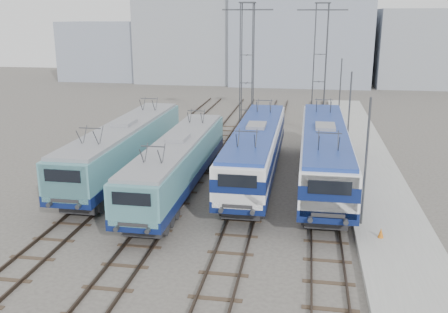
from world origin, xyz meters
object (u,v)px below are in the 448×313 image
Objects in this scene: catenary_tower_west at (247,65)px; safety_cone at (381,233)px; locomotive_far_left at (124,146)px; locomotive_far_right at (324,150)px; mast_rear at (340,95)px; locomotive_center_right at (256,148)px; mast_mid at (349,119)px; mast_front at (366,165)px; locomotive_center_left at (178,161)px; catenary_tower_east at (320,64)px.

catenary_tower_west is 23.78× the size of safety_cone.
locomotive_far_left is at bearing 153.59° from safety_cone.
mast_rear is (1.85, 17.12, 1.10)m from locomotive_far_right.
locomotive_far_right is 2.70× the size of mast_rear.
catenary_tower_west is at bearing 99.89° from locomotive_center_right.
locomotive_center_right is 0.96× the size of locomotive_far_right.
mast_mid is at bearing -42.93° from catenary_tower_west.
catenary_tower_west is 1.71× the size of mast_front.
safety_cone is at bearing -88.25° from mast_rear.
locomotive_center_left is at bearing 161.56° from mast_front.
catenary_tower_east is (8.75, 18.38, 4.50)m from locomotive_center_left.
catenary_tower_west reaches higher than safety_cone.
catenary_tower_east is 1.71× the size of mast_rear.
catenary_tower_west reaches higher than mast_front.
catenary_tower_east is 23.78× the size of safety_cone.
safety_cone is at bearing -64.40° from mast_front.
locomotive_center_left is 0.91× the size of locomotive_far_right.
locomotive_far_right is 15.71m from catenary_tower_east.
catenary_tower_east is at bearing 96.96° from safety_cone.
catenary_tower_west is 24.36m from safety_cone.
mast_front reaches higher than safety_cone.
locomotive_far_left is 5.28m from locomotive_center_left.
catenary_tower_west is 6.80m from catenary_tower_east.
locomotive_far_left is 2.60× the size of mast_rear.
mast_rear is at bearing 69.41° from locomotive_center_right.
catenary_tower_east is 24.58m from safety_cone.
safety_cone is (2.64, -8.51, -1.85)m from locomotive_far_right.
locomotive_center_left is 13.78m from mast_mid.
locomotive_center_left is 12.87m from safety_cone.
catenary_tower_west is at bearing 113.45° from safety_cone.
catenary_tower_east is at bearing 90.95° from locomotive_far_right.
mast_mid is 1.00× the size of mast_rear.
locomotive_center_left is at bearing -97.82° from catenary_tower_west.
mast_mid reaches higher than safety_cone.
locomotive_far_left is 23.41m from mast_rear.
locomotive_far_right is 2.70× the size of mast_mid.
mast_mid is 13.87× the size of safety_cone.
catenary_tower_west is 1.71× the size of mast_rear.
locomotive_center_right is 8.11m from mast_mid.
safety_cone is at bearing -66.55° from catenary_tower_west.
locomotive_center_right is 1.52× the size of catenary_tower_west.
locomotive_far_left is at bearing -159.87° from mast_mid.
catenary_tower_east reaches higher than mast_rear.
locomotive_far_right is at bearing 107.20° from safety_cone.
mast_mid and mast_rear have the same top height.
mast_front and mast_rear have the same top height.
safety_cone is at bearing -83.04° from catenary_tower_east.
locomotive_center_left is 20.85m from catenary_tower_east.
locomotive_far_left is at bearing -116.35° from catenary_tower_west.
locomotive_center_right reaches higher than locomotive_center_left.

